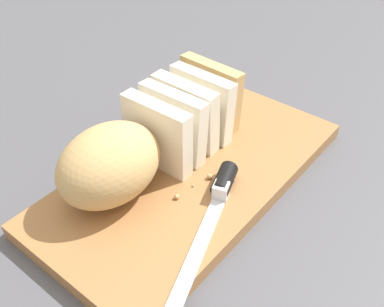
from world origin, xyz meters
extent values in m
plane|color=#4C4C51|center=(0.00, 0.00, 0.00)|extent=(3.00, 3.00, 0.00)
cube|color=#9E6B3D|center=(0.00, 0.00, 0.01)|extent=(0.48, 0.25, 0.02)
ellipsoid|color=tan|center=(-0.10, 0.05, 0.07)|extent=(0.15, 0.12, 0.10)
cube|color=#F2E8CC|center=(-0.02, 0.05, 0.07)|extent=(0.03, 0.11, 0.10)
cube|color=#F2E8CC|center=(0.02, 0.05, 0.07)|extent=(0.03, 0.11, 0.10)
cube|color=#F2E8CC|center=(0.05, 0.05, 0.07)|extent=(0.03, 0.11, 0.10)
cube|color=#F2E8CC|center=(0.08, 0.05, 0.07)|extent=(0.03, 0.11, 0.10)
cube|color=tan|center=(0.12, 0.06, 0.07)|extent=(0.03, 0.11, 0.10)
cube|color=silver|center=(-0.12, -0.10, 0.02)|extent=(0.20, 0.09, 0.00)
cylinder|color=black|center=(0.00, -0.06, 0.04)|extent=(0.06, 0.04, 0.03)
cube|color=silver|center=(-0.02, -0.07, 0.03)|extent=(0.03, 0.03, 0.02)
sphere|color=tan|center=(-0.03, -0.02, 0.03)|extent=(0.00, 0.00, 0.00)
sphere|color=tan|center=(-0.06, -0.02, 0.03)|extent=(0.01, 0.01, 0.01)
sphere|color=tan|center=(0.00, -0.03, 0.03)|extent=(0.01, 0.01, 0.01)
sphere|color=tan|center=(0.02, -0.06, 0.03)|extent=(0.00, 0.00, 0.00)
camera|label=1|loc=(-0.39, -0.31, 0.46)|focal=42.22mm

